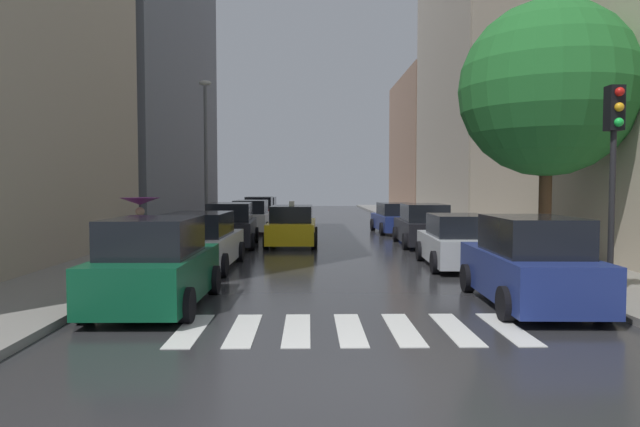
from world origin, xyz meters
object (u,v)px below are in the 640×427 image
(parked_car_right_nearest, at_px, (529,264))
(taxi_midroad, at_px, (292,226))
(parked_car_left_nearest, at_px, (156,266))
(parked_car_left_second, at_px, (200,242))
(parked_car_right_fourth, at_px, (395,219))
(traffic_light_right_corner, at_px, (614,144))
(pedestrian_foreground, at_px, (140,215))
(parked_car_left_fourth, at_px, (251,217))
(street_tree_right, at_px, (547,90))
(parked_car_right_second, at_px, (457,242))
(parked_car_left_third, at_px, (231,226))
(parked_car_left_sixth, at_px, (264,209))
(parked_car_left_fifth, at_px, (259,212))
(parked_car_right_third, at_px, (423,226))
(lamp_post_left, at_px, (206,146))

(parked_car_right_nearest, height_order, taxi_midroad, parked_car_right_nearest)
(parked_car_left_nearest, distance_m, parked_car_left_second, 5.19)
(parked_car_left_second, bearing_deg, taxi_midroad, -19.54)
(parked_car_right_fourth, bearing_deg, parked_car_left_nearest, 154.58)
(traffic_light_right_corner, bearing_deg, taxi_midroad, 120.21)
(parked_car_left_second, bearing_deg, pedestrian_foreground, 112.89)
(parked_car_left_fourth, height_order, traffic_light_right_corner, traffic_light_right_corner)
(street_tree_right, bearing_deg, parked_car_right_second, 169.62)
(parked_car_left_second, height_order, traffic_light_right_corner, traffic_light_right_corner)
(parked_car_left_nearest, bearing_deg, parked_car_left_second, 2.03)
(parked_car_left_third, xyz_separation_m, traffic_light_right_corner, (9.30, -11.39, 2.47))
(parked_car_left_sixth, bearing_deg, parked_car_left_fourth, -178.07)
(taxi_midroad, distance_m, pedestrian_foreground, 8.25)
(parked_car_left_second, relative_size, pedestrian_foreground, 2.41)
(parked_car_left_fifth, bearing_deg, parked_car_right_nearest, -163.07)
(traffic_light_right_corner, bearing_deg, parked_car_right_third, 97.50)
(parked_car_right_third, xyz_separation_m, parked_car_right_fourth, (-0.19, 6.11, -0.06))
(parked_car_left_sixth, xyz_separation_m, traffic_light_right_corner, (9.40, -29.62, 2.53))
(lamp_post_left, bearing_deg, parked_car_left_sixth, 83.58)
(parked_car_left_fifth, height_order, parked_car_right_second, parked_car_left_fifth)
(taxi_midroad, height_order, traffic_light_right_corner, traffic_light_right_corner)
(parked_car_right_second, bearing_deg, lamp_post_left, 45.33)
(parked_car_left_nearest, height_order, taxi_midroad, parked_car_left_nearest)
(parked_car_right_nearest, relative_size, street_tree_right, 0.57)
(parked_car_left_second, height_order, lamp_post_left, lamp_post_left)
(parked_car_right_nearest, distance_m, parked_car_right_second, 5.37)
(parked_car_right_second, xyz_separation_m, lamp_post_left, (-9.30, 10.01, 3.55))
(taxi_midroad, bearing_deg, parked_car_left_fourth, 21.29)
(parked_car_left_fifth, distance_m, taxi_midroad, 12.46)
(parked_car_left_fourth, xyz_separation_m, lamp_post_left, (-1.84, -2.70, 3.51))
(parked_car_right_second, relative_size, parked_car_right_fourth, 0.88)
(parked_car_right_third, relative_size, pedestrian_foreground, 2.44)
(parked_car_left_second, relative_size, traffic_light_right_corner, 1.09)
(parked_car_left_fourth, bearing_deg, taxi_midroad, -159.37)
(parked_car_left_fifth, xyz_separation_m, street_tree_right, (9.98, -19.00, 4.40))
(parked_car_right_second, bearing_deg, parked_car_left_third, 54.18)
(parked_car_left_fourth, bearing_deg, pedestrian_foreground, 173.32)
(parked_car_left_fourth, bearing_deg, lamp_post_left, 146.30)
(parked_car_left_nearest, relative_size, parked_car_left_third, 0.87)
(parked_car_left_fourth, height_order, pedestrian_foreground, pedestrian_foreground)
(parked_car_right_third, distance_m, lamp_post_left, 10.89)
(parked_car_left_third, relative_size, street_tree_right, 0.62)
(parked_car_left_fifth, bearing_deg, parked_car_left_sixth, 0.94)
(parked_car_right_second, height_order, lamp_post_left, lamp_post_left)
(parked_car_right_second, distance_m, pedestrian_foreground, 9.26)
(parked_car_right_nearest, height_order, parked_car_right_third, parked_car_right_nearest)
(lamp_post_left, bearing_deg, parked_car_left_second, -80.77)
(parked_car_left_third, xyz_separation_m, pedestrian_foreground, (-1.59, -6.79, 0.81))
(taxi_midroad, bearing_deg, parked_car_left_second, 160.25)
(parked_car_left_fourth, height_order, parked_car_right_fourth, parked_car_left_fourth)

